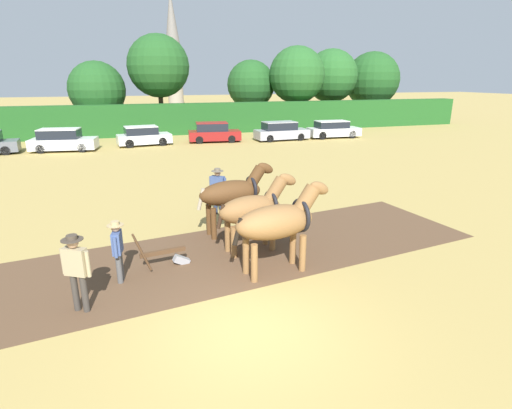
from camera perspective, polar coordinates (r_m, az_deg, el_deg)
name	(u,v)px	position (r m, az deg, el deg)	size (l,w,h in m)	color
ground_plane	(250,329)	(8.66, -0.90, -17.37)	(240.00, 240.00, 0.00)	#A88E4C
plowed_furrow_strip	(148,270)	(11.34, -15.11, -8.99)	(20.27, 4.33, 0.01)	brown
hedgerow	(150,120)	(37.88, -14.88, 11.60)	(65.71, 1.45, 2.76)	#1E511E
tree_left	(97,90)	(40.47, -21.77, 14.98)	(5.06, 5.06, 6.50)	brown
tree_center_left	(158,66)	(40.40, -13.76, 18.64)	(5.73, 5.73, 8.91)	#4C3823
tree_center	(251,85)	(44.88, -0.72, 16.75)	(5.12, 5.12, 6.87)	#423323
tree_center_right	(297,75)	(43.63, 5.87, 17.92)	(5.76, 5.76, 8.17)	brown
tree_right	(331,76)	(47.48, 10.72, 17.59)	(5.79, 5.79, 8.10)	brown
tree_far_right	(372,80)	(51.44, 16.26, 16.74)	(6.37, 6.37, 7.98)	#423323
church_spire	(173,47)	(76.45, -11.77, 21.17)	(2.99, 2.99, 19.44)	gray
draft_horse_lead_left	(279,222)	(10.37, 3.27, -2.45)	(2.85, 1.22, 2.45)	brown
draft_horse_lead_right	(254,209)	(11.72, -0.32, -0.64)	(2.65, 1.11, 2.34)	brown
draft_horse_trail_left	(234,193)	(13.04, -3.22, 1.65)	(2.76, 1.13, 2.38)	#513319
plow	(168,256)	(11.30, -12.51, -7.15)	(1.52, 0.52, 1.13)	#4C331E
farmer_at_plow	(118,247)	(10.59, -19.16, -5.78)	(0.41, 0.63, 1.62)	#4C4C4C
farmer_beside_team	(218,187)	(15.01, -5.46, 2.45)	(0.56, 0.47, 1.79)	#28334C
farmer_onlooker_left	(76,267)	(9.54, -24.31, -8.11)	(0.61, 0.46, 1.81)	#38332D
parked_car_center	(63,140)	(31.73, -25.90, 8.24)	(4.60, 2.39, 1.58)	silver
parked_car_center_right	(143,136)	(32.29, -15.81, 9.38)	(4.14, 2.22, 1.48)	silver
parked_car_right	(214,133)	(33.04, -6.06, 10.18)	(4.32, 2.19, 1.58)	maroon
parked_car_far_right	(281,131)	(33.84, 3.59, 10.39)	(4.52, 1.90, 1.54)	#9E9EA8
parked_car_end_right	(333,130)	(35.82, 10.95, 10.48)	(4.57, 1.92, 1.47)	silver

